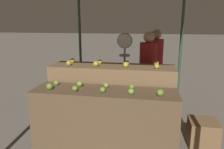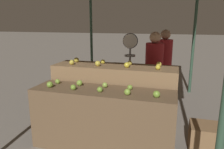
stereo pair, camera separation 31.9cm
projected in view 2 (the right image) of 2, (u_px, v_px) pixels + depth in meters
name	position (u px, v px, depth m)	size (l,w,h in m)	color
ground_plane	(103.00, 147.00, 3.17)	(60.00, 60.00, 0.00)	gray
display_counter_front	(103.00, 119.00, 3.07)	(1.97, 0.55, 0.87)	brown
display_counter_back	(114.00, 98.00, 3.60)	(1.97, 0.55, 1.09)	olive
apple_front_0	(50.00, 85.00, 3.06)	(0.09, 0.09, 0.09)	#7AA338
apple_front_1	(73.00, 87.00, 2.96)	(0.08, 0.08, 0.08)	#7AA338
apple_front_2	(100.00, 89.00, 2.86)	(0.08, 0.08, 0.08)	#7AA338
apple_front_3	(127.00, 92.00, 2.75)	(0.08, 0.08, 0.08)	#84AD3D
apple_front_4	(157.00, 94.00, 2.66)	(0.09, 0.09, 0.09)	#7AA338
apple_front_5	(58.00, 81.00, 3.26)	(0.07, 0.07, 0.07)	#84AD3D
apple_front_6	(79.00, 83.00, 3.15)	(0.08, 0.08, 0.08)	#84AD3D
apple_front_7	(105.00, 85.00, 3.06)	(0.08, 0.08, 0.08)	#8EB247
apple_front_8	(130.00, 87.00, 2.96)	(0.07, 0.07, 0.07)	#7AA338
apple_back_0	(72.00, 62.00, 3.54)	(0.08, 0.08, 0.08)	gold
apple_back_1	(98.00, 63.00, 3.43)	(0.09, 0.09, 0.09)	gold
apple_back_2	(127.00, 65.00, 3.31)	(0.09, 0.09, 0.09)	gold
apple_back_3	(158.00, 67.00, 3.17)	(0.07, 0.07, 0.07)	gold
apple_back_4	(76.00, 60.00, 3.75)	(0.08, 0.08, 0.08)	gold
apple_back_5	(103.00, 62.00, 3.62)	(0.07, 0.07, 0.07)	gold
apple_back_6	(130.00, 63.00, 3.50)	(0.07, 0.07, 0.07)	gold
apple_back_7	(159.00, 64.00, 3.38)	(0.08, 0.08, 0.08)	yellow
produce_scale	(130.00, 56.00, 4.09)	(0.28, 0.20, 1.57)	#99999E
person_vendor_at_scale	(154.00, 68.00, 4.14)	(0.46, 0.46, 1.60)	#2D2D38
person_customer_left	(164.00, 61.00, 4.78)	(0.44, 0.44, 1.61)	#2D2D38
wooden_crate_side	(204.00, 138.00, 3.03)	(0.40, 0.40, 0.40)	olive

